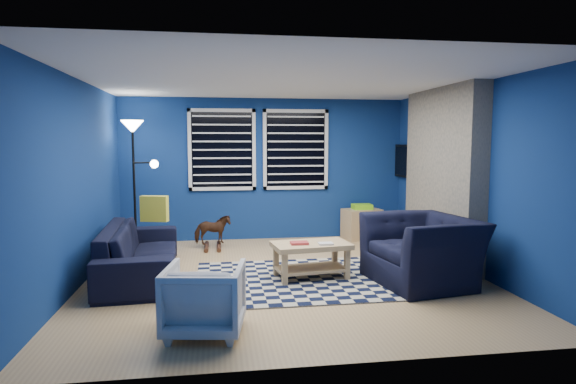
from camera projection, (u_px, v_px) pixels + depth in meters
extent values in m
plane|color=tan|center=(285.00, 277.00, 6.22)|extent=(5.00, 5.00, 0.00)
plane|color=white|center=(284.00, 80.00, 5.96)|extent=(5.00, 5.00, 0.00)
plane|color=navy|center=(265.00, 169.00, 8.55)|extent=(5.00, 0.00, 5.00)
plane|color=navy|center=(77.00, 183.00, 5.73)|extent=(0.00, 5.00, 5.00)
plane|color=navy|center=(469.00, 178.00, 6.46)|extent=(0.00, 5.00, 5.00)
cube|color=gray|center=(442.00, 176.00, 6.93)|extent=(0.26, 2.00, 2.50)
cube|color=black|center=(431.00, 238.00, 7.00)|extent=(0.04, 0.70, 0.60)
cube|color=gray|center=(422.00, 259.00, 7.02)|extent=(0.50, 1.20, 0.08)
cube|color=black|center=(222.00, 150.00, 8.38)|extent=(1.05, 0.02, 1.30)
cube|color=white|center=(222.00, 110.00, 8.30)|extent=(1.17, 0.05, 0.06)
cube|color=white|center=(223.00, 189.00, 8.45)|extent=(1.17, 0.05, 0.06)
cube|color=black|center=(296.00, 150.00, 8.57)|extent=(1.05, 0.02, 1.30)
cube|color=white|center=(296.00, 111.00, 8.49)|extent=(1.17, 0.05, 0.06)
cube|color=white|center=(296.00, 188.00, 8.64)|extent=(1.17, 0.05, 0.06)
cube|color=black|center=(407.00, 161.00, 8.40)|extent=(0.06, 1.00, 0.58)
cube|color=black|center=(405.00, 161.00, 8.39)|extent=(0.01, 0.92, 0.50)
cube|color=black|center=(297.00, 279.00, 6.08)|extent=(2.51, 2.02, 0.02)
imported|color=black|center=(140.00, 251.00, 6.21)|extent=(2.33, 1.04, 0.66)
imported|color=black|center=(422.00, 250.00, 5.90)|extent=(1.44, 1.30, 0.82)
imported|color=gray|center=(205.00, 299.00, 4.36)|extent=(0.79, 0.81, 0.64)
imported|color=#4C2A18|center=(212.00, 230.00, 7.82)|extent=(0.33, 0.60, 0.48)
cube|color=tan|center=(311.00, 245.00, 6.11)|extent=(1.03, 0.67, 0.06)
cube|color=tan|center=(311.00, 268.00, 6.14)|extent=(0.93, 0.58, 0.03)
cube|color=#A72F30|center=(299.00, 243.00, 6.03)|extent=(0.24, 0.19, 0.03)
cube|color=silver|center=(326.00, 244.00, 6.00)|extent=(0.20, 0.15, 0.03)
cube|color=tan|center=(282.00, 268.00, 5.86)|extent=(0.07, 0.07, 0.39)
cube|color=tan|center=(346.00, 266.00, 5.98)|extent=(0.07, 0.07, 0.39)
cube|color=tan|center=(277.00, 260.00, 6.29)|extent=(0.07, 0.07, 0.39)
cube|color=tan|center=(338.00, 258.00, 6.40)|extent=(0.07, 0.07, 0.39)
cube|color=tan|center=(362.00, 224.00, 8.66)|extent=(0.71, 0.55, 0.53)
cube|color=black|center=(362.00, 224.00, 8.66)|extent=(0.62, 0.49, 0.43)
cube|color=#8EF01C|center=(362.00, 207.00, 8.63)|extent=(0.39, 0.32, 0.09)
cylinder|color=black|center=(136.00, 249.00, 7.74)|extent=(0.26, 0.26, 0.03)
cylinder|color=black|center=(134.00, 190.00, 7.64)|extent=(0.04, 0.04, 1.93)
cone|color=white|center=(132.00, 127.00, 7.54)|extent=(0.35, 0.35, 0.20)
sphere|color=white|center=(154.00, 164.00, 7.59)|extent=(0.13, 0.13, 0.13)
cube|color=gold|center=(154.00, 209.00, 6.50)|extent=(0.38, 0.20, 0.35)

